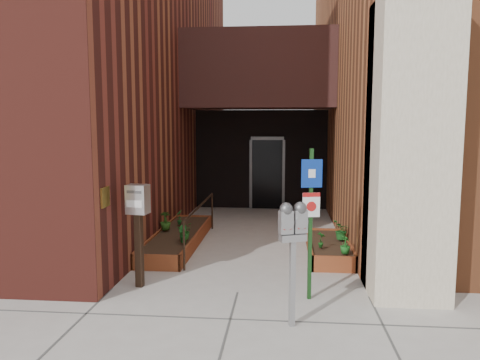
# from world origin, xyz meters

# --- Properties ---
(ground) EXTENTS (80.00, 80.00, 0.00)m
(ground) POSITION_xyz_m (0.00, 0.00, 0.00)
(ground) COLOR #9E9991
(ground) RESTS_ON ground
(architecture) EXTENTS (20.00, 14.60, 10.00)m
(architecture) POSITION_xyz_m (-0.18, 6.89, 4.98)
(architecture) COLOR maroon
(architecture) RESTS_ON ground
(planter_left) EXTENTS (0.90, 3.60, 0.30)m
(planter_left) POSITION_xyz_m (-1.55, 2.70, 0.13)
(planter_left) COLOR brown
(planter_left) RESTS_ON ground
(planter_right) EXTENTS (0.80, 2.20, 0.30)m
(planter_right) POSITION_xyz_m (1.60, 2.20, 0.13)
(planter_right) COLOR brown
(planter_right) RESTS_ON ground
(handrail) EXTENTS (0.04, 3.34, 0.90)m
(handrail) POSITION_xyz_m (-1.05, 2.65, 0.75)
(handrail) COLOR black
(handrail) RESTS_ON ground
(parking_meter) EXTENTS (0.38, 0.25, 1.62)m
(parking_meter) POSITION_xyz_m (0.82, -1.12, 1.26)
(parking_meter) COLOR #949496
(parking_meter) RESTS_ON ground
(sign_post) EXTENTS (0.30, 0.10, 2.25)m
(sign_post) POSITION_xyz_m (1.09, -0.17, 1.38)
(sign_post) COLOR #163C16
(sign_post) RESTS_ON ground
(payment_dropbox) EXTENTS (0.36, 0.29, 1.65)m
(payment_dropbox) POSITION_xyz_m (-1.59, 0.13, 1.19)
(payment_dropbox) COLOR black
(payment_dropbox) RESTS_ON ground
(shrub_left_a) EXTENTS (0.35, 0.35, 0.35)m
(shrub_left_a) POSITION_xyz_m (-1.25, 2.06, 0.47)
(shrub_left_a) COLOR #1C5518
(shrub_left_a) RESTS_ON planter_left
(shrub_left_b) EXTENTS (0.26, 0.26, 0.33)m
(shrub_left_b) POSITION_xyz_m (-1.25, 1.81, 0.47)
(shrub_left_b) COLOR #17531B
(shrub_left_b) RESTS_ON planter_left
(shrub_left_c) EXTENTS (0.27, 0.27, 0.41)m
(shrub_left_c) POSITION_xyz_m (-1.85, 2.83, 0.50)
(shrub_left_c) COLOR #285618
(shrub_left_c) RESTS_ON planter_left
(shrub_left_d) EXTENTS (0.23, 0.23, 0.34)m
(shrub_left_d) POSITION_xyz_m (-1.67, 3.40, 0.47)
(shrub_left_d) COLOR #18541C
(shrub_left_d) RESTS_ON planter_left
(shrub_right_a) EXTENTS (0.24, 0.24, 0.33)m
(shrub_right_a) POSITION_xyz_m (1.80, 1.30, 0.46)
(shrub_right_a) COLOR #1B601D
(shrub_right_a) RESTS_ON planter_right
(shrub_right_b) EXTENTS (0.23, 0.23, 0.31)m
(shrub_right_b) POSITION_xyz_m (1.40, 1.66, 0.45)
(shrub_right_b) COLOR #175217
(shrub_right_b) RESTS_ON planter_right
(shrub_right_c) EXTENTS (0.42, 0.42, 0.38)m
(shrub_right_c) POSITION_xyz_m (1.85, 2.31, 0.49)
(shrub_right_c) COLOR #18541C
(shrub_right_c) RESTS_ON planter_right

